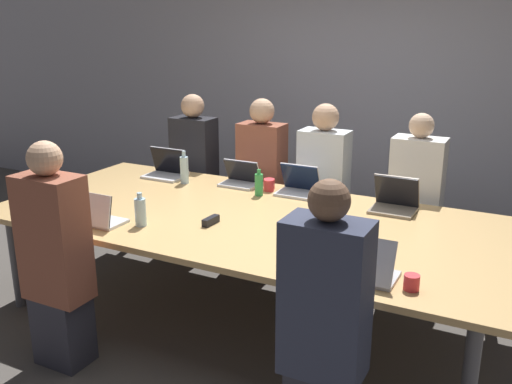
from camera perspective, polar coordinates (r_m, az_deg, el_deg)
ground_plane at (r=4.31m, az=-0.89°, el=-12.20°), size 24.00×24.00×0.00m
curtain_wall at (r=5.88m, az=9.55°, el=9.88°), size 12.00×0.06×2.80m
conference_table at (r=4.00m, az=-0.93°, el=-3.05°), size 3.58×1.67×0.78m
laptop_far_midleft at (r=4.71m, az=-1.54°, el=1.43°), size 0.31×0.22×0.21m
person_far_midleft at (r=5.10m, az=0.58°, el=1.07°), size 0.40×0.24×1.44m
cup_far_midleft at (r=4.61m, az=1.32°, el=0.82°), size 0.09×0.09×0.08m
laptop_near_right at (r=3.06m, az=10.88°, el=-7.44°), size 0.32×0.25×0.25m
person_near_right at (r=2.80m, az=6.83°, el=-13.35°), size 0.40×0.24×1.42m
cup_near_right at (r=3.02m, az=15.30°, el=-8.71°), size 0.08×0.08×0.08m
laptop_far_left at (r=5.02m, az=-8.90°, el=2.33°), size 0.35×0.25×0.25m
person_far_left at (r=5.43m, az=-6.14°, el=1.94°), size 0.40×0.24×1.44m
bottle_far_left at (r=4.79m, az=-7.18°, el=2.25°), size 0.07×0.07×0.28m
laptop_far_right at (r=4.19m, az=13.70°, el=-0.84°), size 0.32×0.27×0.26m
person_far_right at (r=4.68m, az=15.60°, el=-1.29°), size 0.40×0.24×1.42m
laptop_near_left at (r=3.93m, az=-15.61°, el=-2.27°), size 0.31×0.23×0.23m
person_near_left at (r=3.68m, az=-19.38°, el=-6.47°), size 0.40×0.24×1.43m
cup_near_left at (r=4.12m, az=-17.90°, el=-1.88°), size 0.09×0.09×0.10m
bottle_near_left at (r=3.84m, az=-11.49°, el=-1.93°), size 0.08×0.08×0.23m
laptop_far_center at (r=4.48m, az=4.29°, el=0.67°), size 0.31×0.25×0.24m
person_far_center at (r=4.82m, az=6.71°, el=0.02°), size 0.40×0.24×1.45m
cup_far_center at (r=4.55m, az=1.30°, el=0.66°), size 0.08×0.08×0.09m
bottle_far_center at (r=4.42m, az=0.29°, el=0.78°), size 0.06×0.06×0.21m
stapler at (r=3.83m, az=-4.54°, el=-2.88°), size 0.05×0.15×0.05m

